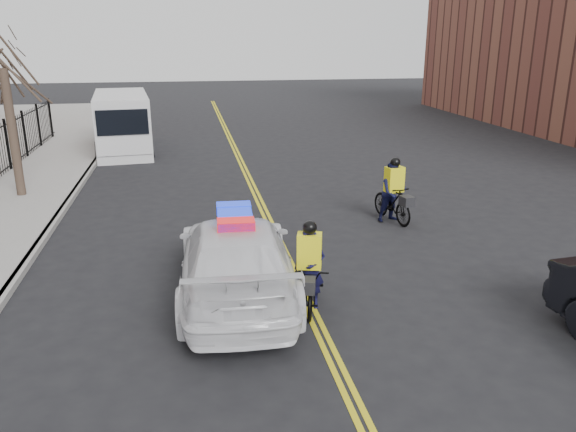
# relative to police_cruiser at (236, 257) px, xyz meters

# --- Properties ---
(ground) EXTENTS (120.00, 120.00, 0.00)m
(ground) POSITION_rel_police_cruiser_xyz_m (1.34, -1.64, -0.82)
(ground) COLOR black
(ground) RESTS_ON ground
(center_line_left) EXTENTS (0.10, 60.00, 0.01)m
(center_line_left) POSITION_rel_police_cruiser_xyz_m (1.26, 6.36, -0.81)
(center_line_left) COLOR gold
(center_line_left) RESTS_ON ground
(center_line_right) EXTENTS (0.10, 60.00, 0.01)m
(center_line_right) POSITION_rel_police_cruiser_xyz_m (1.42, 6.36, -0.81)
(center_line_right) COLOR gold
(center_line_right) RESTS_ON ground
(sidewalk) EXTENTS (3.00, 60.00, 0.15)m
(sidewalk) POSITION_rel_police_cruiser_xyz_m (-6.16, 6.36, -0.74)
(sidewalk) COLOR gray
(sidewalk) RESTS_ON ground
(curb) EXTENTS (0.20, 60.00, 0.15)m
(curb) POSITION_rel_police_cruiser_xyz_m (-4.66, 6.36, -0.74)
(curb) COLOR gray
(curb) RESTS_ON ground
(street_tree) EXTENTS (3.20, 3.20, 4.80)m
(street_tree) POSITION_rel_police_cruiser_xyz_m (-6.26, 8.36, 2.72)
(street_tree) COLOR #362920
(street_tree) RESTS_ON sidewalk
(police_cruiser) EXTENTS (2.52, 5.68, 1.78)m
(police_cruiser) POSITION_rel_police_cruiser_xyz_m (0.00, 0.00, 0.00)
(police_cruiser) COLOR white
(police_cruiser) RESTS_ON ground
(cargo_van) EXTENTS (2.90, 6.42, 2.61)m
(cargo_van) POSITION_rel_police_cruiser_xyz_m (-3.70, 15.92, 0.46)
(cargo_van) COLOR silver
(cargo_van) RESTS_ON ground
(cyclist_near) EXTENTS (1.09, 1.91, 1.77)m
(cyclist_near) POSITION_rel_police_cruiser_xyz_m (1.34, -0.80, -0.20)
(cyclist_near) COLOR black
(cyclist_near) RESTS_ON ground
(cyclist_far) EXTENTS (0.96, 1.91, 1.86)m
(cyclist_far) POSITION_rel_police_cruiser_xyz_m (4.84, 4.02, -0.08)
(cyclist_far) COLOR black
(cyclist_far) RESTS_ON ground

